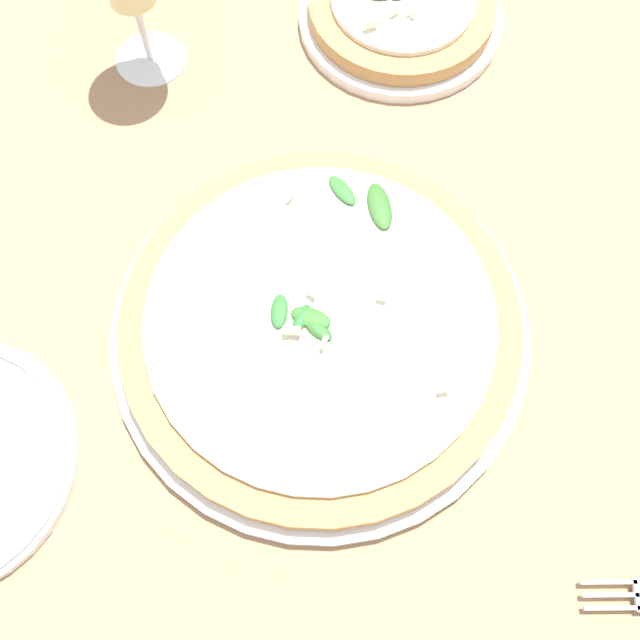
{
  "coord_description": "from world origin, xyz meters",
  "views": [
    {
      "loc": [
        0.03,
        0.28,
        0.6
      ],
      "look_at": [
        0.02,
        0.04,
        0.03
      ],
      "focal_mm": 42.0,
      "sensor_mm": 36.0,
      "label": 1
    }
  ],
  "objects": [
    {
      "name": "ground_plane",
      "position": [
        0.0,
        0.0,
        0.0
      ],
      "size": [
        6.0,
        6.0,
        0.0
      ],
      "primitive_type": "plane",
      "color": "#9E7A56"
    },
    {
      "name": "pizza_personal_side",
      "position": [
        -0.09,
        -0.3,
        0.02
      ],
      "size": [
        0.21,
        0.21,
        0.05
      ],
      "color": "white",
      "rests_on": "ground_plane"
    },
    {
      "name": "pizza_arugula_main",
      "position": [
        0.02,
        0.04,
        0.02
      ],
      "size": [
        0.35,
        0.35,
        0.05
      ],
      "color": "white",
      "rests_on": "ground_plane"
    }
  ]
}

